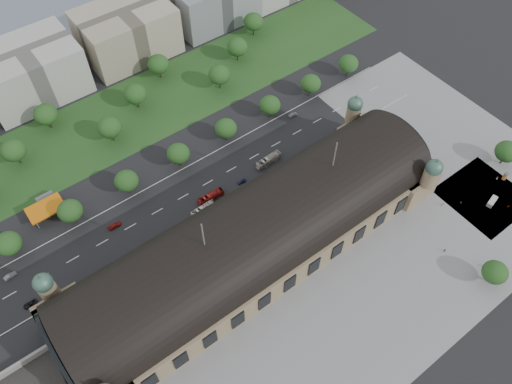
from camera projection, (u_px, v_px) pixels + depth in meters
ground at (255, 252)px, 186.76m from camera, size 900.00×900.00×0.00m
station at (255, 238)px, 178.53m from camera, size 150.00×48.40×44.30m
plaza_south at (356, 327)px, 169.28m from camera, size 190.00×48.00×0.12m
plaza_east at (438, 132)px, 223.70m from camera, size 56.00×100.00×0.12m
road_slab at (157, 211)px, 197.78m from camera, size 260.00×26.00×0.10m
grass_belt at (106, 126)px, 225.91m from camera, size 300.00×45.00×0.10m
petrol_station at (46, 204)px, 196.33m from camera, size 14.00×13.00×5.05m
office_3 at (31, 72)px, 230.06m from camera, size 45.00×32.00×24.00m
office_4 at (127, 32)px, 247.99m from camera, size 45.00×32.00×24.00m
tree_row_2 at (8, 243)px, 180.37m from camera, size 9.60×9.60×11.52m
tree_row_3 at (70, 211)px, 188.97m from camera, size 9.60×9.60×11.52m
tree_row_4 at (126, 181)px, 197.58m from camera, size 9.60×9.60×11.52m
tree_row_5 at (178, 154)px, 206.19m from camera, size 9.60×9.60×11.52m
tree_row_6 at (226, 128)px, 214.79m from camera, size 9.60×9.60×11.52m
tree_row_7 at (270, 105)px, 223.40m from camera, size 9.60×9.60×11.52m
tree_row_8 at (311, 84)px, 232.00m from camera, size 9.60×9.60×11.52m
tree_row_9 at (348, 64)px, 240.61m from camera, size 9.60×9.60×11.52m
tree_belt_4 at (13, 150)px, 206.43m from camera, size 10.40×10.40×12.48m
tree_belt_5 at (46, 114)px, 218.99m from camera, size 10.40×10.40×12.48m
tree_belt_6 at (110, 127)px, 214.31m from camera, size 10.40×10.40×12.48m
tree_belt_7 at (135, 94)px, 226.87m from camera, size 10.40×10.40×12.48m
tree_belt_8 at (158, 64)px, 239.43m from camera, size 10.40×10.40×12.48m
tree_belt_9 at (219, 75)px, 234.75m from camera, size 10.40×10.40×12.48m
tree_belt_10 at (237, 47)px, 247.31m from camera, size 10.40×10.40×12.48m
tree_belt_11 at (253, 22)px, 259.87m from camera, size 10.40×10.40×12.48m
tree_plaza_ne at (507, 152)px, 206.85m from camera, size 10.00×10.00×11.69m
tree_plaza_s at (495, 272)px, 174.10m from camera, size 9.00×9.00×10.64m
traffic_car_1 at (10, 276)px, 180.00m from camera, size 4.67×2.17×1.48m
traffic_car_2 at (30, 304)px, 173.56m from camera, size 4.70×2.18×1.31m
traffic_car_3 at (115, 226)px, 192.91m from camera, size 5.28×2.22×1.52m
traffic_car_4 at (242, 182)px, 205.99m from camera, size 3.89×1.84×1.29m
traffic_car_5 at (293, 115)px, 229.17m from camera, size 4.53×1.82×1.46m
traffic_car_6 at (358, 115)px, 229.07m from camera, size 5.45×3.04×1.44m
parked_car_0 at (99, 282)px, 178.46m from camera, size 4.80×4.00×1.55m
parked_car_1 at (68, 307)px, 172.83m from camera, size 6.04×4.87×1.53m
parked_car_2 at (116, 267)px, 182.17m from camera, size 5.33×4.39×1.46m
parked_car_3 at (146, 251)px, 186.33m from camera, size 4.04×3.73×1.34m
parked_car_4 at (79, 294)px, 175.72m from camera, size 5.27×3.51×1.64m
parked_car_5 at (148, 252)px, 185.94m from camera, size 5.86×4.87×1.49m
parked_car_6 at (124, 270)px, 181.46m from camera, size 4.97×3.62×1.34m
bus_west at (211, 197)px, 200.18m from camera, size 11.36×2.90×3.15m
bus_mid at (204, 209)px, 196.62m from camera, size 11.08×2.95×3.06m
bus_east at (269, 160)px, 211.58m from camera, size 12.53×3.54×3.45m
van_east at (492, 202)px, 199.15m from camera, size 5.75×3.31×2.34m
advertising_column at (505, 176)px, 206.12m from camera, size 1.89×1.89×3.59m
pedestrian_0 at (443, 205)px, 198.86m from camera, size 0.80×0.54×1.52m
pedestrian_1 at (445, 250)px, 186.12m from camera, size 0.55×0.75×1.88m
pedestrian_2 at (461, 202)px, 199.46m from camera, size 0.83×0.84×1.55m
pedestrian_3 at (508, 207)px, 198.09m from camera, size 1.18×0.96×1.82m
pedestrian_4 at (486, 266)px, 182.18m from camera, size 1.03×1.14×1.67m
pedestrian_5 at (497, 178)px, 206.83m from camera, size 0.60×0.89×1.68m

